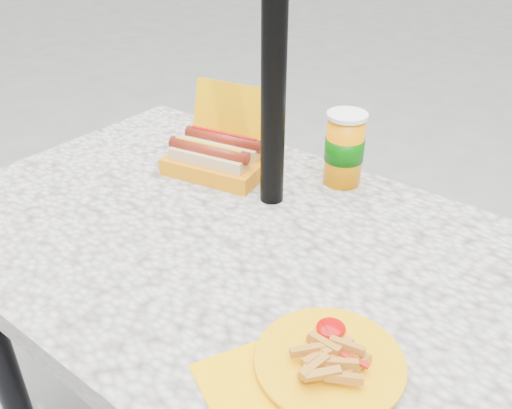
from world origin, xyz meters
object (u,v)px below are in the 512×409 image
Objects in this scene: hotdog_box at (218,155)px; soda_cup at (344,149)px; umbrella_pole at (274,36)px; fries_plate at (324,362)px.

hotdog_box is 0.29m from soda_cup.
umbrella_pole is 0.58m from fries_plate.
umbrella_pole is 0.36m from hotdog_box.
soda_cup is at bearing 15.79° from hotdog_box.
soda_cup reaches higher than fries_plate.
soda_cup is (0.26, 0.13, 0.04)m from hotdog_box.
umbrella_pole is 7.18× the size of fries_plate.
hotdog_box is 0.63m from fries_plate.
soda_cup is (-0.26, 0.49, 0.07)m from fries_plate.
hotdog_box reaches higher than fries_plate.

